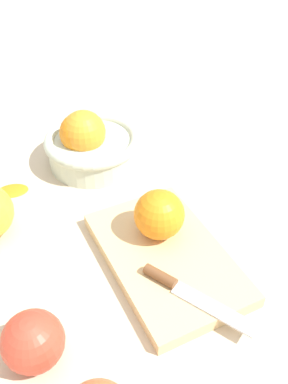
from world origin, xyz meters
The scene contains 7 objects.
ground_plane centered at (0.00, 0.00, 0.00)m, with size 2.40×2.40×0.00m, color beige.
bowl centered at (-0.17, 0.14, 0.04)m, with size 0.17×0.17×0.10m.
cutting_board centered at (0.09, 0.09, 0.01)m, with size 0.24×0.15×0.02m, color #DBB77F.
orange_on_board centered at (0.06, 0.10, 0.05)m, with size 0.07×0.07×0.07m, color orange.
knife centered at (0.15, 0.06, 0.02)m, with size 0.15×0.06×0.01m.
apple_front_right centered at (0.10, -0.12, 0.04)m, with size 0.07×0.07×0.07m, color #D6422D.
citrus_peel centered at (-0.19, -0.01, 0.00)m, with size 0.05×0.04×0.01m, color orange.
Camera 1 is at (0.38, -0.19, 0.47)m, focal length 40.97 mm.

